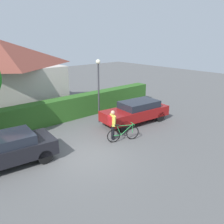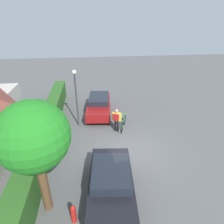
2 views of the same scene
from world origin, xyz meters
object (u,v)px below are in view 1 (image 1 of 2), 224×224
Objects in this scene: bicycle at (123,134)px; street_lamp at (98,82)px; parked_car_near at (7,149)px; person_rider at (112,122)px; parked_car_far at (136,111)px.

street_lamp is (0.82, 3.10, 2.21)m from bicycle.
parked_car_near is at bearing 164.55° from bicycle.
parked_car_near is 5.23m from person_rider.
parked_car_near is 2.52× the size of person_rider.
parked_car_near is at bearing 169.12° from person_rider.
street_lamp reaches higher than person_rider.
parked_car_far is 1.15× the size of street_lamp.
parked_car_near is at bearing 179.96° from parked_car_far.
parked_car_far is 3.00m from bicycle.
parked_car_far is at bearing -0.04° from parked_car_near.
bicycle is at bearing -104.88° from street_lamp.
bicycle is 1.06× the size of person_rider.
bicycle is 3.89m from street_lamp.
bicycle is 0.43× the size of street_lamp.
parked_car_far is (8.03, -0.01, 0.01)m from parked_car_near.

